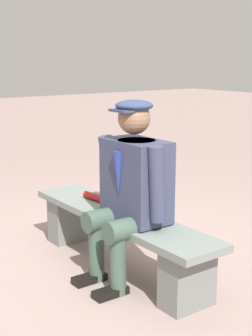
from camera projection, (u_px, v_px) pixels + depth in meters
ground_plane at (120, 268)px, 3.75m from camera, size 30.00×30.00×0.00m
bench at (120, 232)px, 3.68m from camera, size 1.83×0.39×0.42m
seated_man at (131, 185)px, 3.41m from camera, size 0.64×0.57×1.26m
rolled_magazine at (97, 198)px, 3.96m from camera, size 0.28×0.09×0.05m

